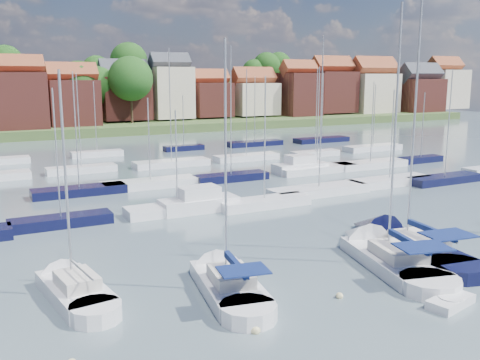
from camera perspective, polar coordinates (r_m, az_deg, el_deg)
ground at (r=68.19m, az=-6.84°, el=0.93°), size 260.00×260.00×0.00m
sailboat_left at (r=31.47m, az=-1.88°, el=-10.51°), size 4.82×11.41×15.06m
sailboat_centre at (r=37.07m, az=14.60°, el=-7.50°), size 6.46×13.51×17.67m
sailboat_navy at (r=39.72m, az=16.24°, el=-6.34°), size 5.23×13.73×18.45m
sailboat_far at (r=31.93m, az=-17.76°, el=-10.77°), size 3.92×10.26×13.32m
tender at (r=30.88m, az=21.54°, el=-12.00°), size 3.07×1.93×0.61m
buoy_b at (r=26.28m, az=1.64°, el=-15.94°), size 0.51×0.51×0.51m
buoy_c at (r=30.38m, az=10.55°, el=-12.25°), size 0.41×0.41×0.41m
buoy_d at (r=36.74m, az=23.35°, el=-8.82°), size 0.53×0.53×0.53m
buoy_e at (r=41.92m, az=13.37°, el=-5.77°), size 0.46×0.46×0.46m
marina_field at (r=64.38m, az=-3.74°, el=0.77°), size 79.62×41.41×15.93m
far_shore_town at (r=157.89m, az=-18.09°, el=7.89°), size 212.46×90.00×22.27m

